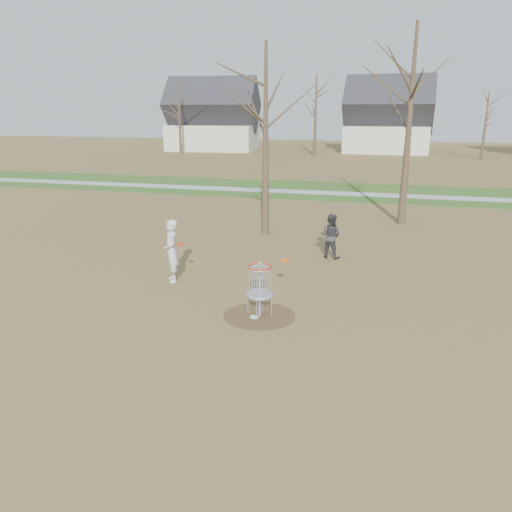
{
  "coord_description": "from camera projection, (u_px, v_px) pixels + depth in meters",
  "views": [
    {
      "loc": [
        2.92,
        -11.15,
        4.9
      ],
      "look_at": [
        -0.5,
        1.5,
        1.1
      ],
      "focal_mm": 35.0,
      "sensor_mm": 36.0,
      "label": 1
    }
  ],
  "objects": [
    {
      "name": "ground",
      "position": [
        260.0,
        316.0,
        12.43
      ],
      "size": [
        160.0,
        160.0,
        0.0
      ],
      "primitive_type": "plane",
      "color": "brown",
      "rests_on": "ground"
    },
    {
      "name": "green_band",
      "position": [
        343.0,
        191.0,
        31.9
      ],
      "size": [
        160.0,
        8.0,
        0.01
      ],
      "primitive_type": "cube",
      "color": "#2D5119",
      "rests_on": "ground"
    },
    {
      "name": "footpath",
      "position": [
        341.0,
        193.0,
        30.97
      ],
      "size": [
        160.0,
        1.5,
        0.01
      ],
      "primitive_type": "cube",
      "color": "#9E9E99",
      "rests_on": "green_band"
    },
    {
      "name": "dirt_circle",
      "position": [
        260.0,
        316.0,
        12.43
      ],
      "size": [
        1.8,
        1.8,
        0.01
      ],
      "primitive_type": "cylinder",
      "color": "#47331E",
      "rests_on": "ground"
    },
    {
      "name": "player_standing",
      "position": [
        172.0,
        251.0,
        14.75
      ],
      "size": [
        0.75,
        0.82,
        1.88
      ],
      "primitive_type": "imported",
      "rotation": [
        0.0,
        0.0,
        -0.99
      ],
      "color": "silver",
      "rests_on": "ground"
    },
    {
      "name": "player_throwing",
      "position": [
        331.0,
        236.0,
        17.21
      ],
      "size": [
        0.88,
        0.76,
        1.55
      ],
      "primitive_type": "imported",
      "rotation": [
        0.0,
        0.0,
        2.89
      ],
      "color": "#333237",
      "rests_on": "ground"
    },
    {
      "name": "disc_grounded",
      "position": [
        254.0,
        317.0,
        12.32
      ],
      "size": [
        0.22,
        0.22,
        0.02
      ],
      "primitive_type": "cylinder",
      "color": "white",
      "rests_on": "dirt_circle"
    },
    {
      "name": "discs_in_play",
      "position": [
        233.0,
        252.0,
        13.83
      ],
      "size": [
        3.44,
        0.74,
        0.13
      ],
      "color": "#F35B0C",
      "rests_on": "ground"
    },
    {
      "name": "disc_golf_basket",
      "position": [
        260.0,
        281.0,
        12.18
      ],
      "size": [
        0.64,
        0.64,
        1.35
      ],
      "color": "#9EA3AD",
      "rests_on": "ground"
    },
    {
      "name": "bare_trees",
      "position": [
        383.0,
        106.0,
        43.68
      ],
      "size": [
        52.62,
        44.98,
        9.0
      ],
      "color": "#382B1E",
      "rests_on": "ground"
    },
    {
      "name": "houses_row",
      "position": [
        408.0,
        124.0,
        59.1
      ],
      "size": [
        56.51,
        10.01,
        7.26
      ],
      "color": "silver",
      "rests_on": "ground"
    }
  ]
}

